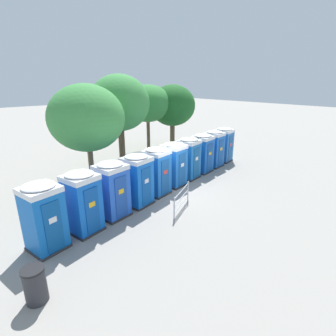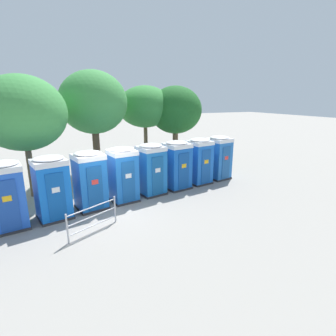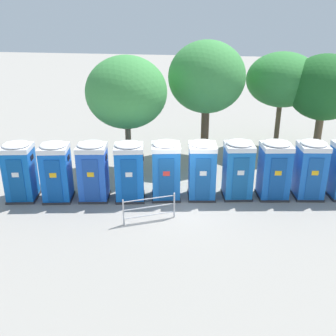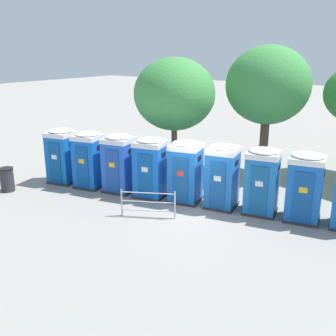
{
  "view_description": "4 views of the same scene",
  "coord_description": "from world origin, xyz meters",
  "px_view_note": "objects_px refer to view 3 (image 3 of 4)",
  "views": [
    {
      "loc": [
        -8.98,
        -9.79,
        5.8
      ],
      "look_at": [
        0.09,
        0.53,
        1.2
      ],
      "focal_mm": 28.0,
      "sensor_mm": 36.0,
      "label": 1
    },
    {
      "loc": [
        -2.18,
        -10.65,
        4.67
      ],
      "look_at": [
        3.13,
        1.12,
        1.19
      ],
      "focal_mm": 28.0,
      "sensor_mm": 36.0,
      "label": 2
    },
    {
      "loc": [
        1.86,
        -14.8,
        7.51
      ],
      "look_at": [
        -0.76,
        0.36,
        1.37
      ],
      "focal_mm": 42.0,
      "sensor_mm": 36.0,
      "label": 3
    },
    {
      "loc": [
        7.21,
        -12.49,
        6.0
      ],
      "look_at": [
        -1.6,
        0.2,
        1.33
      ],
      "focal_mm": 42.0,
      "sensor_mm": 36.0,
      "label": 4
    }
  ],
  "objects_px": {
    "portapotty_7": "(274,169)",
    "event_barrier": "(149,208)",
    "portapotty_4": "(166,170)",
    "street_tree_3": "(325,88)",
    "portapotty_2": "(93,171)",
    "portapotty_1": "(56,171)",
    "street_tree_1": "(282,80)",
    "portapotty_6": "(238,169)",
    "portapotty_8": "(310,169)",
    "portapotty_5": "(202,170)",
    "portapotty_0": "(20,171)",
    "portapotty_3": "(129,171)",
    "street_tree_0": "(207,78)",
    "street_tree_2": "(126,93)"
  },
  "relations": [
    {
      "from": "portapotty_2",
      "to": "portapotty_8",
      "type": "relative_size",
      "value": 1.0
    },
    {
      "from": "portapotty_2",
      "to": "event_barrier",
      "type": "bearing_deg",
      "value": -29.34
    },
    {
      "from": "portapotty_0",
      "to": "portapotty_8",
      "type": "distance_m",
      "value": 12.28
    },
    {
      "from": "portapotty_7",
      "to": "event_barrier",
      "type": "relative_size",
      "value": 1.38
    },
    {
      "from": "portapotty_6",
      "to": "street_tree_2",
      "type": "xyz_separation_m",
      "value": [
        -5.37,
        2.08,
        2.69
      ]
    },
    {
      "from": "portapotty_2",
      "to": "portapotty_7",
      "type": "height_order",
      "value": "same"
    },
    {
      "from": "portapotty_8",
      "to": "street_tree_0",
      "type": "xyz_separation_m",
      "value": [
        -4.85,
        4.2,
        3.08
      ]
    },
    {
      "from": "portapotty_1",
      "to": "portapotty_4",
      "type": "distance_m",
      "value": 4.61
    },
    {
      "from": "portapotty_0",
      "to": "portapotty_4",
      "type": "bearing_deg",
      "value": 11.08
    },
    {
      "from": "portapotty_0",
      "to": "street_tree_0",
      "type": "xyz_separation_m",
      "value": [
        7.22,
        6.49,
        3.08
      ]
    },
    {
      "from": "portapotty_6",
      "to": "portapotty_2",
      "type": "bearing_deg",
      "value": -168.44
    },
    {
      "from": "street_tree_2",
      "to": "street_tree_3",
      "type": "relative_size",
      "value": 1.03
    },
    {
      "from": "portapotty_2",
      "to": "street_tree_1",
      "type": "xyz_separation_m",
      "value": [
        8.21,
        8.18,
        2.72
      ]
    },
    {
      "from": "street_tree_1",
      "to": "event_barrier",
      "type": "xyz_separation_m",
      "value": [
        -5.46,
        -9.72,
        -3.44
      ]
    },
    {
      "from": "portapotty_0",
      "to": "portapotty_5",
      "type": "height_order",
      "value": "same"
    },
    {
      "from": "portapotty_2",
      "to": "street_tree_3",
      "type": "xyz_separation_m",
      "value": [
        10.35,
        7.49,
        2.47
      ]
    },
    {
      "from": "portapotty_3",
      "to": "portapotty_4",
      "type": "distance_m",
      "value": 1.54
    },
    {
      "from": "portapotty_3",
      "to": "street_tree_3",
      "type": "height_order",
      "value": "street_tree_3"
    },
    {
      "from": "portapotty_6",
      "to": "street_tree_3",
      "type": "bearing_deg",
      "value": 55.29
    },
    {
      "from": "portapotty_0",
      "to": "street_tree_0",
      "type": "distance_m",
      "value": 10.18
    },
    {
      "from": "portapotty_2",
      "to": "street_tree_1",
      "type": "distance_m",
      "value": 11.9
    },
    {
      "from": "street_tree_0",
      "to": "portapotty_3",
      "type": "bearing_deg",
      "value": -115.31
    },
    {
      "from": "portapotty_1",
      "to": "portapotty_5",
      "type": "relative_size",
      "value": 1.0
    },
    {
      "from": "portapotty_0",
      "to": "portapotty_3",
      "type": "distance_m",
      "value": 4.61
    },
    {
      "from": "portapotty_3",
      "to": "portapotty_7",
      "type": "xyz_separation_m",
      "value": [
        6.02,
        1.2,
        -0.0
      ]
    },
    {
      "from": "street_tree_2",
      "to": "portapotty_6",
      "type": "bearing_deg",
      "value": -21.21
    },
    {
      "from": "portapotty_0",
      "to": "event_barrier",
      "type": "height_order",
      "value": "portapotty_0"
    },
    {
      "from": "portapotty_2",
      "to": "portapotty_4",
      "type": "distance_m",
      "value": 3.07
    },
    {
      "from": "portapotty_4",
      "to": "street_tree_3",
      "type": "relative_size",
      "value": 0.46
    },
    {
      "from": "portapotty_2",
      "to": "street_tree_2",
      "type": "distance_m",
      "value": 4.32
    },
    {
      "from": "portapotty_5",
      "to": "street_tree_1",
      "type": "xyz_separation_m",
      "value": [
        3.69,
        7.27,
        2.72
      ]
    },
    {
      "from": "portapotty_3",
      "to": "street_tree_3",
      "type": "distance_m",
      "value": 11.68
    },
    {
      "from": "portapotty_7",
      "to": "portapotty_4",
      "type": "bearing_deg",
      "value": -169.57
    },
    {
      "from": "portapotty_2",
      "to": "portapotty_6",
      "type": "xyz_separation_m",
      "value": [
        6.02,
        1.23,
        0.0
      ]
    },
    {
      "from": "portapotty_4",
      "to": "event_barrier",
      "type": "xyz_separation_m",
      "value": [
        -0.26,
        -2.17,
        -0.72
      ]
    },
    {
      "from": "event_barrier",
      "to": "street_tree_0",
      "type": "bearing_deg",
      "value": 79.02
    },
    {
      "from": "portapotty_3",
      "to": "street_tree_0",
      "type": "relative_size",
      "value": 0.41
    },
    {
      "from": "portapotty_8",
      "to": "portapotty_1",
      "type": "bearing_deg",
      "value": -168.93
    },
    {
      "from": "portapotty_5",
      "to": "event_barrier",
      "type": "distance_m",
      "value": 3.11
    },
    {
      "from": "portapotty_6",
      "to": "portapotty_8",
      "type": "relative_size",
      "value": 1.0
    },
    {
      "from": "portapotty_1",
      "to": "street_tree_1",
      "type": "distance_m",
      "value": 13.19
    },
    {
      "from": "portapotty_1",
      "to": "street_tree_3",
      "type": "relative_size",
      "value": 0.46
    },
    {
      "from": "portapotty_7",
      "to": "portapotty_0",
      "type": "bearing_deg",
      "value": -169.2
    },
    {
      "from": "portapotty_1",
      "to": "portapotty_5",
      "type": "distance_m",
      "value": 6.14
    },
    {
      "from": "portapotty_7",
      "to": "street_tree_0",
      "type": "distance_m",
      "value": 6.38
    },
    {
      "from": "portapotty_5",
      "to": "event_barrier",
      "type": "xyz_separation_m",
      "value": [
        -1.77,
        -2.45,
        -0.72
      ]
    },
    {
      "from": "portapotty_1",
      "to": "portapotty_5",
      "type": "height_order",
      "value": "same"
    },
    {
      "from": "portapotty_2",
      "to": "event_barrier",
      "type": "xyz_separation_m",
      "value": [
        2.75,
        -1.54,
        -0.72
      ]
    },
    {
      "from": "portapotty_4",
      "to": "portapotty_6",
      "type": "xyz_separation_m",
      "value": [
        3.01,
        0.6,
        0.0
      ]
    },
    {
      "from": "portapotty_5",
      "to": "street_tree_1",
      "type": "distance_m",
      "value": 8.6
    }
  ]
}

